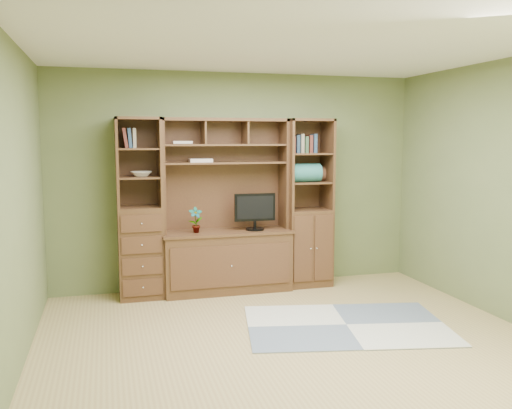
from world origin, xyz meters
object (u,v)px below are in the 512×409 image
object	(u,v)px
center_hutch	(227,206)
monitor	(255,205)
left_tower	(140,209)
right_tower	(307,203)

from	to	relation	value
center_hutch	monitor	xyz separation A→B (m)	(0.33, -0.03, 0.01)
left_tower	right_tower	size ratio (longest dim) A/B	1.00
left_tower	monitor	world-z (taller)	left_tower
monitor	center_hutch	bearing A→B (deg)	175.91
right_tower	monitor	distance (m)	0.69
center_hutch	right_tower	bearing A→B (deg)	2.23
center_hutch	left_tower	size ratio (longest dim) A/B	1.00
monitor	left_tower	bearing A→B (deg)	178.66
left_tower	monitor	size ratio (longest dim) A/B	3.40
right_tower	monitor	xyz separation A→B (m)	(-0.69, -0.07, 0.01)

